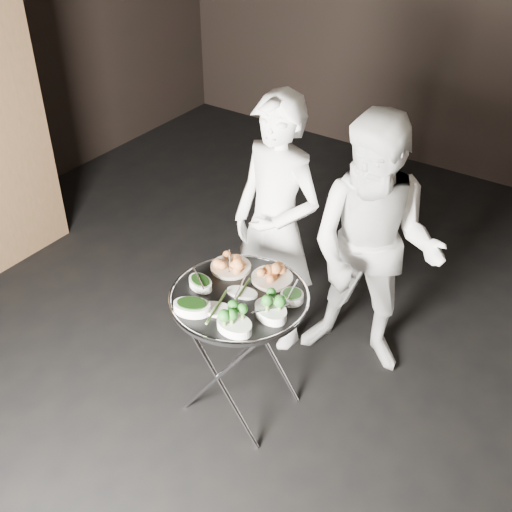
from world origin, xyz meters
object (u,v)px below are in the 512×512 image
Objects in this scene: serving_tray at (239,297)px; waiter_left at (276,227)px; tray_stand at (240,348)px; waiter_right at (374,251)px.

serving_tray is 0.44× the size of waiter_left.
tray_stand is 0.76m from waiter_left.
waiter_left reaches higher than waiter_right.
waiter_right reaches higher than tray_stand.
tray_stand is at bearing -108.43° from serving_tray.
serving_tray is at bearing -66.49° from waiter_left.
serving_tray is 0.83m from waiter_right.
serving_tray is at bearing 71.57° from tray_stand.
tray_stand is at bearing -66.49° from waiter_left.
waiter_right is (0.58, 0.10, -0.01)m from waiter_left.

